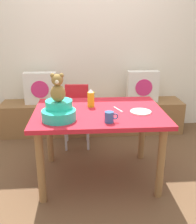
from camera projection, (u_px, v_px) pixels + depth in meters
ground_plane at (99, 176)px, 2.76m from camera, size 8.00×8.00×0.00m
back_wall at (91, 40)px, 3.72m from camera, size 4.40×0.10×2.60m
window_bench at (93, 117)px, 3.82m from camera, size 2.60×0.44×0.46m
pillow_floral_left at (41, 88)px, 3.61m from camera, size 0.44×0.15×0.44m
pillow_floral_right at (143, 86)px, 3.70m from camera, size 0.44×0.15×0.44m
dining_table at (99, 121)px, 2.55m from camera, size 1.25×0.91×0.74m
highchair at (76, 108)px, 3.30m from camera, size 0.34×0.46×0.79m
infant_seat_teal at (59, 111)px, 2.28m from camera, size 0.30×0.33×0.16m
teddy_bear at (58, 88)px, 2.21m from camera, size 0.13×0.12×0.25m
ketchup_bottle at (91, 98)px, 2.61m from camera, size 0.07×0.07×0.18m
coffee_mug at (109, 117)px, 2.21m from camera, size 0.12×0.08×0.09m
dinner_plate_near at (141, 112)px, 2.47m from camera, size 0.20×0.20×0.01m
table_fork at (118, 109)px, 2.54m from camera, size 0.08×0.16×0.01m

